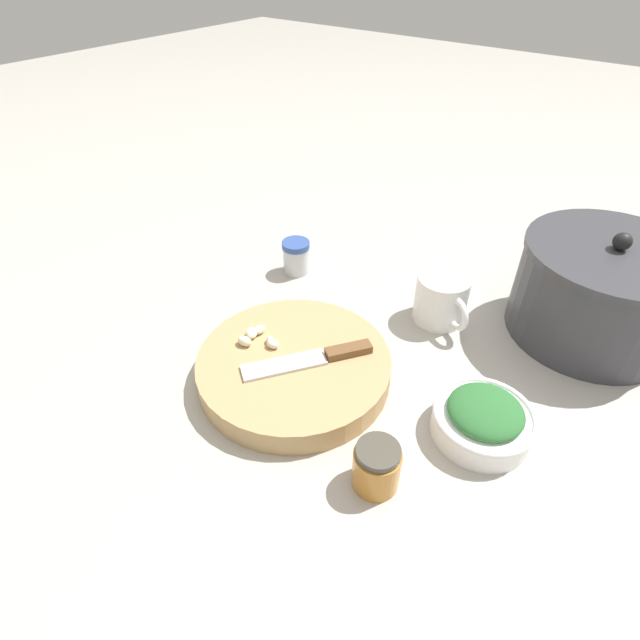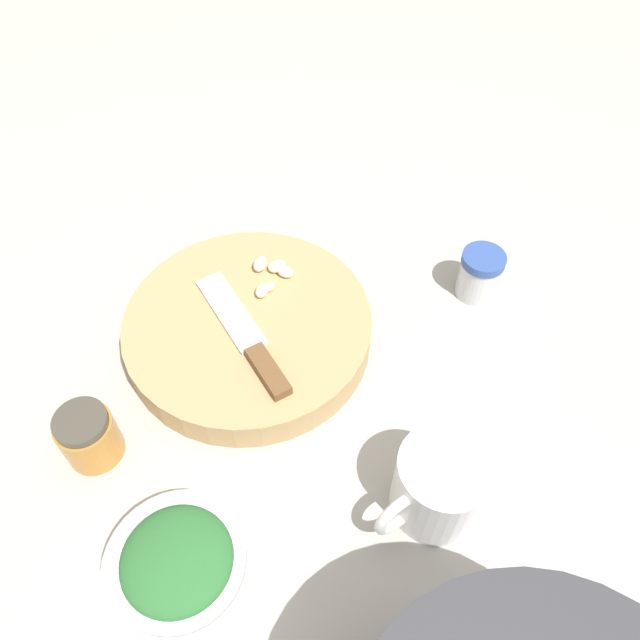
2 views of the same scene
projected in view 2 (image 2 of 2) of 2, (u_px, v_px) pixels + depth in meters
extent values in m
plane|color=#B2ADA3|center=(333.00, 370.00, 0.75)|extent=(5.00, 5.00, 0.00)
cylinder|color=tan|center=(248.00, 331.00, 0.76)|extent=(0.30, 0.30, 0.04)
cube|color=brown|center=(268.00, 371.00, 0.69)|extent=(0.06, 0.07, 0.01)
cube|color=silver|center=(229.00, 313.00, 0.75)|extent=(0.10, 0.12, 0.01)
ellipsoid|color=#EEE7C4|center=(260.00, 264.00, 0.79)|extent=(0.03, 0.02, 0.02)
ellipsoid|color=silver|center=(285.00, 272.00, 0.79)|extent=(0.02, 0.02, 0.01)
ellipsoid|color=beige|center=(269.00, 287.00, 0.77)|extent=(0.02, 0.02, 0.01)
ellipsoid|color=#F4E9C7|center=(277.00, 266.00, 0.79)|extent=(0.03, 0.03, 0.01)
ellipsoid|color=white|center=(262.00, 291.00, 0.77)|extent=(0.02, 0.02, 0.01)
cylinder|color=white|center=(182.00, 569.00, 0.59)|extent=(0.14, 0.14, 0.04)
torus|color=white|center=(178.00, 562.00, 0.57)|extent=(0.14, 0.14, 0.01)
ellipsoid|color=#2D6B33|center=(177.00, 560.00, 0.57)|extent=(0.10, 0.10, 0.03)
cylinder|color=silver|center=(478.00, 278.00, 0.81)|extent=(0.05, 0.05, 0.06)
cylinder|color=#334F99|center=(484.00, 259.00, 0.78)|extent=(0.06, 0.06, 0.01)
cylinder|color=white|center=(440.00, 485.00, 0.61)|extent=(0.09, 0.09, 0.09)
torus|color=white|center=(400.00, 512.00, 0.60)|extent=(0.06, 0.04, 0.06)
cylinder|color=#BC7A2D|center=(90.00, 438.00, 0.66)|extent=(0.06, 0.06, 0.06)
cylinder|color=#474238|center=(80.00, 422.00, 0.64)|extent=(0.06, 0.06, 0.01)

